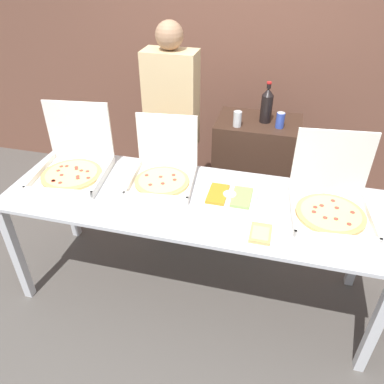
% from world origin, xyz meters
% --- Properties ---
extents(ground_plane, '(16.00, 16.00, 0.00)m').
position_xyz_m(ground_plane, '(0.00, 0.00, 0.00)').
color(ground_plane, '#514C47').
extents(brick_wall_behind, '(10.00, 0.06, 2.80)m').
position_xyz_m(brick_wall_behind, '(0.00, 1.70, 1.40)').
color(brick_wall_behind, brown).
rests_on(brick_wall_behind, ground_plane).
extents(buffet_table, '(2.48, 0.83, 0.86)m').
position_xyz_m(buffet_table, '(0.00, 0.00, 0.77)').
color(buffet_table, silver).
rests_on(buffet_table, ground_plane).
extents(pizza_box_far_left, '(0.47, 0.48, 0.42)m').
position_xyz_m(pizza_box_far_left, '(-0.24, 0.16, 0.94)').
color(pizza_box_far_left, silver).
rests_on(pizza_box_far_left, buffet_table).
extents(pizza_box_far_right, '(0.52, 0.53, 0.47)m').
position_xyz_m(pizza_box_far_right, '(0.85, 0.07, 0.95)').
color(pizza_box_far_right, silver).
rests_on(pizza_box_far_right, buffet_table).
extents(pizza_box_near_right, '(0.53, 0.55, 0.47)m').
position_xyz_m(pizza_box_near_right, '(-0.89, 0.09, 0.95)').
color(pizza_box_near_right, silver).
rests_on(pizza_box_near_right, buffet_table).
extents(paper_plate_front_left, '(0.24, 0.24, 0.03)m').
position_xyz_m(paper_plate_front_left, '(0.47, -0.26, 0.88)').
color(paper_plate_front_left, white).
rests_on(paper_plate_front_left, buffet_table).
extents(veggie_tray, '(0.35, 0.28, 0.05)m').
position_xyz_m(veggie_tray, '(0.24, 0.04, 0.89)').
color(veggie_tray, white).
rests_on(veggie_tray, buffet_table).
extents(sideboard_podium, '(0.69, 0.48, 1.03)m').
position_xyz_m(sideboard_podium, '(0.32, 0.97, 0.51)').
color(sideboard_podium, '#382319').
rests_on(sideboard_podium, ground_plane).
extents(soda_bottle, '(0.09, 0.09, 0.33)m').
position_xyz_m(soda_bottle, '(0.36, 0.96, 1.17)').
color(soda_bottle, black).
rests_on(soda_bottle, sideboard_podium).
extents(soda_can_silver, '(0.07, 0.07, 0.12)m').
position_xyz_m(soda_can_silver, '(0.16, 0.82, 1.09)').
color(soda_can_silver, silver).
rests_on(soda_can_silver, sideboard_podium).
extents(soda_can_colored, '(0.07, 0.07, 0.12)m').
position_xyz_m(soda_can_colored, '(0.49, 0.88, 1.09)').
color(soda_can_colored, '#334CB2').
rests_on(soda_can_colored, sideboard_podium).
extents(person_guest_plaid, '(0.40, 0.22, 1.81)m').
position_xyz_m(person_guest_plaid, '(-0.34, 0.70, 0.95)').
color(person_guest_plaid, '#473D33').
rests_on(person_guest_plaid, ground_plane).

